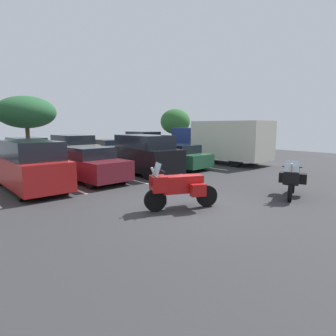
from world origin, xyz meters
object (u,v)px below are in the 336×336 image
(car_far_silver, at_px, (26,152))
(car_red, at_px, (30,166))
(car_maroon, at_px, (89,165))
(car_far_blue, at_px, (107,149))
(car_far_tan, at_px, (71,149))
(motorcycle_touring, at_px, (179,187))
(car_black, at_px, (143,154))
(car_green, at_px, (177,157))
(motorcycle_second, at_px, (292,179))
(box_truck, at_px, (221,141))
(car_far_navy, at_px, (141,144))

(car_far_silver, bearing_deg, car_red, -103.98)
(car_maroon, height_order, car_far_blue, car_maroon)
(car_red, bearing_deg, car_far_blue, 43.98)
(car_far_tan, bearing_deg, motorcycle_touring, -99.11)
(car_maroon, xyz_separation_m, car_black, (3.08, 0.06, 0.26))
(car_green, xyz_separation_m, car_far_blue, (-0.77, 6.77, 0.04))
(motorcycle_touring, distance_m, motorcycle_second, 4.30)
(motorcycle_second, height_order, car_far_silver, car_far_silver)
(car_green, xyz_separation_m, car_far_tan, (-3.58, 6.60, 0.25))
(motorcycle_touring, relative_size, car_far_silver, 0.48)
(motorcycle_second, distance_m, car_black, 7.57)
(box_truck, bearing_deg, car_red, -178.48)
(car_green, xyz_separation_m, box_truck, (3.98, -0.06, 0.81))
(car_maroon, bearing_deg, car_far_blue, 55.14)
(motorcycle_touring, height_order, car_red, car_red)
(car_black, bearing_deg, car_far_tan, 98.48)
(motorcycle_touring, distance_m, car_green, 8.33)
(car_far_tan, distance_m, car_far_navy, 5.63)
(car_far_navy, xyz_separation_m, box_truck, (1.94, -6.39, 0.50))
(car_black, bearing_deg, car_far_blue, 75.47)
(car_maroon, distance_m, car_far_tan, 7.15)
(motorcycle_second, xyz_separation_m, car_far_tan, (-1.96, 14.29, 0.28))
(car_far_tan, bearing_deg, car_green, -61.51)
(car_red, distance_m, car_far_navy, 12.23)
(car_maroon, relative_size, car_black, 0.95)
(car_maroon, xyz_separation_m, car_far_tan, (2.07, 6.84, 0.18))
(car_black, bearing_deg, motorcycle_touring, -117.16)
(box_truck, bearing_deg, car_maroon, -178.95)
(motorcycle_touring, distance_m, car_far_silver, 12.93)
(car_green, distance_m, box_truck, 4.06)
(motorcycle_touring, distance_m, box_truck, 11.40)
(car_black, relative_size, car_far_navy, 1.08)
(car_far_silver, bearing_deg, car_maroon, -83.87)
(motorcycle_second, xyz_separation_m, car_green, (1.62, 7.69, 0.03))
(car_maroon, bearing_deg, box_truck, 1.05)
(car_far_tan, distance_m, box_truck, 10.10)
(motorcycle_second, relative_size, car_far_blue, 0.41)
(car_black, distance_m, car_far_blue, 7.19)
(motorcycle_touring, xyz_separation_m, car_far_navy, (7.67, 12.46, 0.30))
(box_truck, bearing_deg, car_green, 179.11)
(car_black, relative_size, car_far_blue, 0.98)
(box_truck, bearing_deg, car_black, -178.95)
(car_green, relative_size, car_far_navy, 0.97)
(motorcycle_touring, height_order, car_maroon, car_maroon)
(car_far_silver, height_order, car_far_blue, car_far_silver)
(car_far_silver, xyz_separation_m, car_far_navy, (8.45, -0.44, 0.12))
(motorcycle_touring, height_order, motorcycle_second, motorcycle_touring)
(car_black, bearing_deg, motorcycle_second, -82.78)
(car_red, relative_size, car_far_silver, 1.07)
(motorcycle_touring, xyz_separation_m, car_black, (3.05, 5.95, 0.32))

